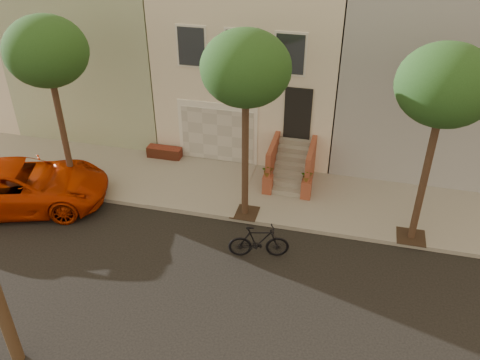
# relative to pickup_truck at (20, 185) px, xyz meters

# --- Properties ---
(ground) EXTENTS (90.00, 90.00, 0.00)m
(ground) POSITION_rel_pickup_truck_xyz_m (6.79, -2.65, -0.83)
(ground) COLOR black
(ground) RESTS_ON ground
(sidewalk) EXTENTS (40.00, 3.70, 0.15)m
(sidewalk) POSITION_rel_pickup_truck_xyz_m (6.79, 2.70, -0.76)
(sidewalk) COLOR gray
(sidewalk) RESTS_ON ground
(house_row) EXTENTS (33.10, 11.70, 7.00)m
(house_row) POSITION_rel_pickup_truck_xyz_m (6.79, 8.54, 2.81)
(house_row) COLOR beige
(house_row) RESTS_ON sidewalk
(tree_left) EXTENTS (2.70, 2.57, 6.30)m
(tree_left) POSITION_rel_pickup_truck_xyz_m (1.29, 1.25, 4.42)
(tree_left) COLOR #2D2116
(tree_left) RESTS_ON sidewalk
(tree_mid) EXTENTS (2.70, 2.57, 6.30)m
(tree_mid) POSITION_rel_pickup_truck_xyz_m (7.79, 1.25, 4.42)
(tree_mid) COLOR #2D2116
(tree_mid) RESTS_ON sidewalk
(tree_right) EXTENTS (2.70, 2.57, 6.30)m
(tree_right) POSITION_rel_pickup_truck_xyz_m (13.29, 1.25, 4.42)
(tree_right) COLOR #2D2116
(tree_right) RESTS_ON sidewalk
(pickup_truck) EXTENTS (6.56, 4.55, 1.66)m
(pickup_truck) POSITION_rel_pickup_truck_xyz_m (0.00, 0.00, 0.00)
(pickup_truck) COLOR #B52800
(pickup_truck) RESTS_ON ground
(motorcycle) EXTENTS (1.93, 0.95, 1.12)m
(motorcycle) POSITION_rel_pickup_truck_xyz_m (8.69, -0.67, -0.27)
(motorcycle) COLOR black
(motorcycle) RESTS_ON ground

